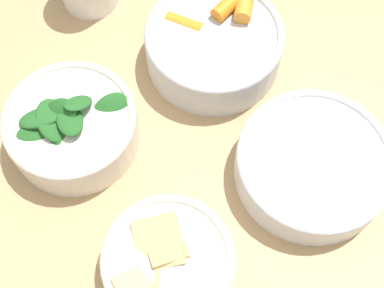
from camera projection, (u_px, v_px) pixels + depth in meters
name	position (u px, v px, depth m)	size (l,w,h in m)	color
ground_plane	(198.00, 282.00, 1.32)	(10.00, 10.00, 0.00)	brown
dining_table	(202.00, 194.00, 0.76)	(1.06, 0.96, 0.73)	tan
bowl_carrots	(214.00, 44.00, 0.70)	(0.18, 0.18, 0.08)	silver
bowl_greens	(72.00, 126.00, 0.65)	(0.16, 0.16, 0.08)	silver
bowl_beans_hotdog	(312.00, 165.00, 0.63)	(0.18, 0.18, 0.05)	silver
bowl_cookies	(168.00, 262.00, 0.58)	(0.15, 0.15, 0.06)	silver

